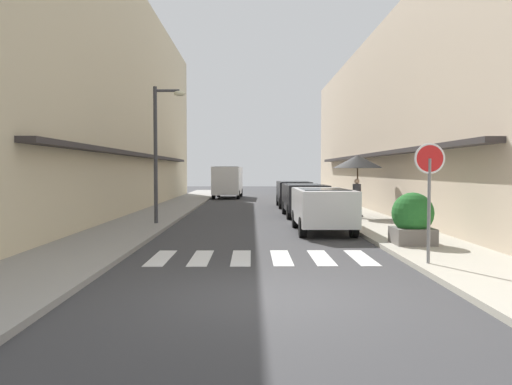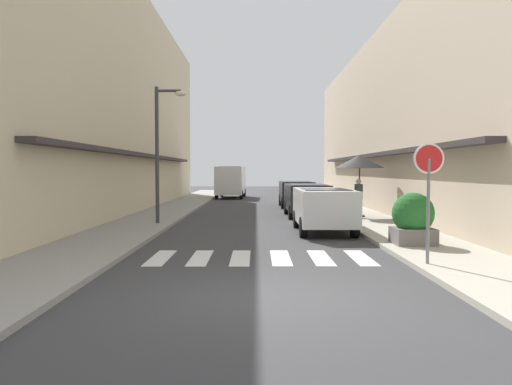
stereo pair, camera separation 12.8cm
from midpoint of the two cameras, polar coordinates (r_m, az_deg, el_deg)
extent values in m
plane|color=#38383A|center=(24.19, -0.12, -2.47)|extent=(86.76, 86.76, 0.00)
cube|color=gray|center=(24.56, -10.59, -2.29)|extent=(2.51, 55.21, 0.12)
cube|color=#ADA899|center=(24.63, 10.32, -2.28)|extent=(2.51, 55.21, 0.12)
cube|color=beige|center=(26.56, -18.44, 9.82)|extent=(5.00, 37.49, 11.08)
cube|color=#332D2D|center=(25.64, -12.48, 4.02)|extent=(0.50, 26.24, 0.16)
cube|color=#C6B299|center=(26.54, 18.05, 7.42)|extent=(5.00, 37.49, 8.86)
cube|color=#332D2D|center=(25.71, 12.16, 4.01)|extent=(0.50, 26.24, 0.16)
cube|color=silver|center=(12.46, -10.79, -7.15)|extent=(0.45, 2.20, 0.01)
cube|color=silver|center=(12.33, -6.41, -7.22)|extent=(0.45, 2.20, 0.01)
cube|color=silver|center=(12.27, -1.95, -7.26)|extent=(0.45, 2.20, 0.01)
cube|color=silver|center=(12.29, 2.51, -7.25)|extent=(0.45, 2.20, 0.01)
cube|color=silver|center=(12.37, 6.95, -7.19)|extent=(0.45, 2.20, 0.01)
cube|color=silver|center=(12.53, 11.29, -7.10)|extent=(0.45, 2.20, 0.01)
cube|color=silver|center=(17.38, 7.17, -1.49)|extent=(1.77, 4.17, 1.13)
cube|color=black|center=(17.15, 7.27, -0.52)|extent=(1.48, 2.34, 0.56)
cylinder|color=black|center=(18.70, 4.20, -2.94)|extent=(0.22, 0.64, 0.64)
cylinder|color=black|center=(18.89, 9.02, -2.91)|extent=(0.22, 0.64, 0.64)
cylinder|color=black|center=(15.98, 4.97, -3.86)|extent=(0.22, 0.64, 0.64)
cylinder|color=black|center=(16.20, 10.59, -3.81)|extent=(0.22, 0.64, 0.64)
cube|color=black|center=(23.16, 5.24, -0.50)|extent=(1.81, 4.01, 1.13)
cube|color=black|center=(22.95, 5.29, 0.23)|extent=(1.50, 2.25, 0.56)
cylinder|color=black|center=(24.43, 3.02, -1.67)|extent=(0.23, 0.64, 0.64)
cylinder|color=black|center=(24.60, 6.72, -1.65)|extent=(0.23, 0.64, 0.64)
cylinder|color=black|center=(21.82, 3.56, -2.17)|extent=(0.23, 0.64, 0.64)
cylinder|color=black|center=(22.01, 7.69, -2.14)|extent=(0.23, 0.64, 0.64)
cube|color=black|center=(29.11, 4.06, 0.10)|extent=(1.75, 4.04, 1.13)
cube|color=black|center=(28.89, 4.09, 0.69)|extent=(1.47, 2.26, 0.56)
cylinder|color=black|center=(30.41, 2.36, -0.86)|extent=(0.22, 0.64, 0.64)
cylinder|color=black|center=(30.53, 5.34, -0.85)|extent=(0.22, 0.64, 0.64)
cylinder|color=black|center=(27.75, 2.64, -1.17)|extent=(0.22, 0.64, 0.64)
cylinder|color=black|center=(27.88, 5.90, -1.17)|extent=(0.22, 0.64, 0.64)
cube|color=silver|center=(38.96, -3.23, 1.36)|extent=(2.14, 5.47, 2.03)
cube|color=black|center=(38.68, -3.25, 2.47)|extent=(1.75, 3.08, 0.56)
cylinder|color=black|center=(40.85, -4.27, -0.01)|extent=(0.24, 0.65, 0.64)
cylinder|color=black|center=(40.71, -1.76, -0.02)|extent=(0.24, 0.65, 0.64)
cylinder|color=black|center=(37.31, -4.82, -0.25)|extent=(0.24, 0.65, 0.64)
cylinder|color=black|center=(37.15, -2.08, -0.25)|extent=(0.24, 0.65, 0.64)
cylinder|color=slate|center=(11.36, 18.33, -1.97)|extent=(0.07, 0.07, 2.21)
cylinder|color=red|center=(11.33, 18.40, 3.60)|extent=(0.64, 0.03, 0.64)
torus|color=white|center=(11.33, 18.40, 3.60)|extent=(0.65, 0.05, 0.65)
cylinder|color=#38383D|center=(19.43, -11.27, 4.08)|extent=(0.14, 0.14, 5.05)
cylinder|color=#38383D|center=(19.56, -10.01, 11.07)|extent=(0.90, 0.10, 0.10)
ellipsoid|color=beige|center=(19.48, -8.68, 10.82)|extent=(0.44, 0.28, 0.20)
cylinder|color=#262626|center=(22.27, 11.00, -2.55)|extent=(0.48, 0.48, 0.06)
cylinder|color=#4C3823|center=(22.20, 11.03, 0.38)|extent=(0.06, 0.06, 2.34)
cone|color=black|center=(22.19, 11.05, 3.40)|extent=(2.08, 2.08, 0.55)
cube|color=slate|center=(14.34, 16.72, -4.61)|extent=(1.04, 1.04, 0.43)
sphere|color=#236628|center=(14.28, 16.75, -2.21)|extent=(1.11, 1.11, 1.11)
cylinder|color=#282B33|center=(21.65, 10.94, -1.74)|extent=(0.26, 0.26, 0.78)
cylinder|color=#333338|center=(21.61, 10.95, 0.11)|extent=(0.34, 0.34, 0.62)
sphere|color=tan|center=(21.60, 10.96, 1.21)|extent=(0.21, 0.21, 0.21)
camera|label=1|loc=(0.06, -90.18, -0.01)|focal=36.06mm
camera|label=2|loc=(0.06, 89.82, 0.01)|focal=36.06mm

